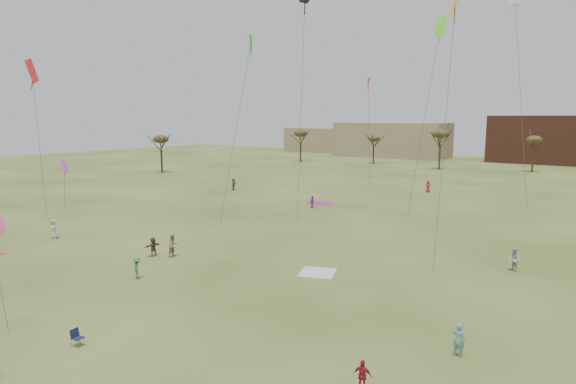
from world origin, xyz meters
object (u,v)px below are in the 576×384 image
Objects in this scene: flyer_near_center at (137,268)px; camp_chair_center at (78,341)px; flyer_near_left at (54,229)px; spectator_fore_a at (363,376)px.

flyer_near_center is 1.76× the size of camp_chair_center.
flyer_near_left is at bearing 23.81° from flyer_near_center.
camp_chair_center is (-13.77, -4.64, -0.44)m from spectator_fore_a.
camp_chair_center is (6.19, -8.50, -0.51)m from flyer_near_center.
spectator_fore_a is (36.25, -6.80, -0.23)m from flyer_near_left.
spectator_fore_a reaches higher than camp_chair_center.
spectator_fore_a is at bearing -77.69° from camp_chair_center.
flyer_near_center is at bearing -22.65° from spectator_fore_a.
flyer_near_center is 1.10× the size of spectator_fore_a.
flyer_near_left reaches higher than spectator_fore_a.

